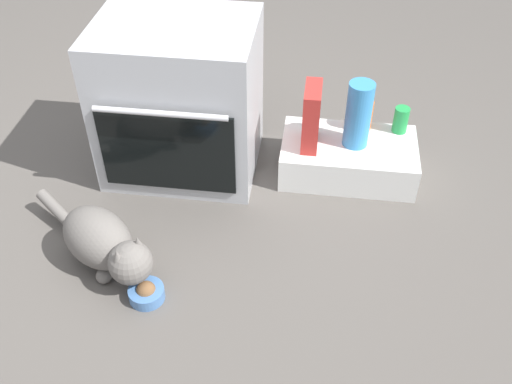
{
  "coord_description": "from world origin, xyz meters",
  "views": [
    {
      "loc": [
        0.63,
        -1.62,
        1.7
      ],
      "look_at": [
        0.42,
        0.0,
        0.25
      ],
      "focal_mm": 40.9,
      "sensor_mm": 36.0,
      "label": 1
    }
  ],
  "objects_px": {
    "sauce_jar": "(363,115)",
    "soda_can": "(401,120)",
    "oven": "(180,100)",
    "cereal_box": "(311,117)",
    "cat": "(104,242)",
    "pantry_cabinet": "(348,158)",
    "food_bowl": "(146,293)",
    "water_bottle": "(358,115)"
  },
  "relations": [
    {
      "from": "pantry_cabinet",
      "to": "sauce_jar",
      "type": "height_order",
      "value": "sauce_jar"
    },
    {
      "from": "sauce_jar",
      "to": "cereal_box",
      "type": "bearing_deg",
      "value": -147.02
    },
    {
      "from": "cat",
      "to": "soda_can",
      "type": "relative_size",
      "value": 4.94
    },
    {
      "from": "soda_can",
      "to": "sauce_jar",
      "type": "distance_m",
      "value": 0.17
    },
    {
      "from": "food_bowl",
      "to": "cat",
      "type": "distance_m",
      "value": 0.25
    },
    {
      "from": "food_bowl",
      "to": "soda_can",
      "type": "distance_m",
      "value": 1.34
    },
    {
      "from": "food_bowl",
      "to": "sauce_jar",
      "type": "xyz_separation_m",
      "value": [
        0.76,
        0.95,
        0.2
      ]
    },
    {
      "from": "oven",
      "to": "sauce_jar",
      "type": "relative_size",
      "value": 4.87
    },
    {
      "from": "soda_can",
      "to": "water_bottle",
      "type": "bearing_deg",
      "value": -148.54
    },
    {
      "from": "food_bowl",
      "to": "cereal_box",
      "type": "distance_m",
      "value": 1.0
    },
    {
      "from": "food_bowl",
      "to": "cat",
      "type": "relative_size",
      "value": 0.22
    },
    {
      "from": "water_bottle",
      "to": "soda_can",
      "type": "height_order",
      "value": "water_bottle"
    },
    {
      "from": "oven",
      "to": "water_bottle",
      "type": "relative_size",
      "value": 2.27
    },
    {
      "from": "pantry_cabinet",
      "to": "cereal_box",
      "type": "height_order",
      "value": "cereal_box"
    },
    {
      "from": "cat",
      "to": "water_bottle",
      "type": "relative_size",
      "value": 1.98
    },
    {
      "from": "pantry_cabinet",
      "to": "cat",
      "type": "relative_size",
      "value": 1.0
    },
    {
      "from": "water_bottle",
      "to": "soda_can",
      "type": "bearing_deg",
      "value": 31.46
    },
    {
      "from": "cereal_box",
      "to": "water_bottle",
      "type": "bearing_deg",
      "value": 7.54
    },
    {
      "from": "water_bottle",
      "to": "cereal_box",
      "type": "xyz_separation_m",
      "value": [
        -0.2,
        -0.03,
        -0.01
      ]
    },
    {
      "from": "pantry_cabinet",
      "to": "water_bottle",
      "type": "height_order",
      "value": "water_bottle"
    },
    {
      "from": "cat",
      "to": "cereal_box",
      "type": "height_order",
      "value": "cereal_box"
    },
    {
      "from": "food_bowl",
      "to": "soda_can",
      "type": "xyz_separation_m",
      "value": [
        0.93,
        0.95,
        0.19
      ]
    },
    {
      "from": "food_bowl",
      "to": "cereal_box",
      "type": "xyz_separation_m",
      "value": [
        0.53,
        0.8,
        0.27
      ]
    },
    {
      "from": "pantry_cabinet",
      "to": "food_bowl",
      "type": "relative_size",
      "value": 4.55
    },
    {
      "from": "food_bowl",
      "to": "sauce_jar",
      "type": "relative_size",
      "value": 0.93
    },
    {
      "from": "sauce_jar",
      "to": "soda_can",
      "type": "bearing_deg",
      "value": -0.32
    },
    {
      "from": "oven",
      "to": "soda_can",
      "type": "bearing_deg",
      "value": 8.8
    },
    {
      "from": "cereal_box",
      "to": "sauce_jar",
      "type": "xyz_separation_m",
      "value": [
        0.23,
        0.15,
        -0.07
      ]
    },
    {
      "from": "water_bottle",
      "to": "oven",
      "type": "bearing_deg",
      "value": -177.93
    },
    {
      "from": "food_bowl",
      "to": "water_bottle",
      "type": "xyz_separation_m",
      "value": [
        0.73,
        0.82,
        0.28
      ]
    },
    {
      "from": "water_bottle",
      "to": "sauce_jar",
      "type": "relative_size",
      "value": 2.14
    },
    {
      "from": "soda_can",
      "to": "cereal_box",
      "type": "xyz_separation_m",
      "value": [
        -0.39,
        -0.15,
        0.08
      ]
    },
    {
      "from": "cereal_box",
      "to": "cat",
      "type": "bearing_deg",
      "value": -137.49
    },
    {
      "from": "oven",
      "to": "cat",
      "type": "distance_m",
      "value": 0.71
    },
    {
      "from": "food_bowl",
      "to": "cat",
      "type": "height_order",
      "value": "cat"
    },
    {
      "from": "water_bottle",
      "to": "sauce_jar",
      "type": "bearing_deg",
      "value": 75.36
    },
    {
      "from": "food_bowl",
      "to": "cereal_box",
      "type": "bearing_deg",
      "value": 56.26
    },
    {
      "from": "oven",
      "to": "sauce_jar",
      "type": "bearing_deg",
      "value": 10.66
    },
    {
      "from": "oven",
      "to": "food_bowl",
      "type": "distance_m",
      "value": 0.86
    },
    {
      "from": "water_bottle",
      "to": "soda_can",
      "type": "relative_size",
      "value": 2.5
    },
    {
      "from": "soda_can",
      "to": "cereal_box",
      "type": "distance_m",
      "value": 0.43
    },
    {
      "from": "pantry_cabinet",
      "to": "oven",
      "type": "bearing_deg",
      "value": -178.03
    }
  ]
}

